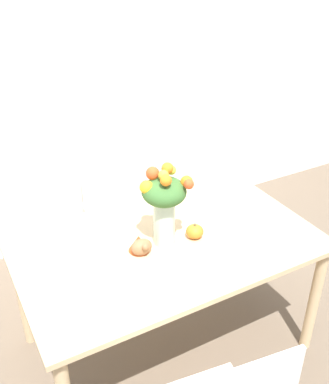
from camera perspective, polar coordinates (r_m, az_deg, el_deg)
ground_plane at (r=2.83m, az=0.29°, el=-18.52°), size 12.00×12.00×0.00m
wall_back at (r=3.20m, az=-11.59°, el=15.39°), size 8.00×0.06×2.70m
dining_table at (r=2.38m, az=0.33°, el=-7.93°), size 1.54×0.94×0.75m
flower_vase at (r=2.18m, az=-0.03°, el=-1.28°), size 0.25×0.22×0.44m
pumpkin at (r=2.34m, az=3.86°, el=-5.02°), size 0.09×0.09×0.08m
turkey_figurine at (r=2.23m, az=-3.11°, el=-6.72°), size 0.11×0.14×0.09m
dining_chair_near_window at (r=3.11m, az=-6.28°, el=-1.13°), size 0.47×0.47×1.02m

